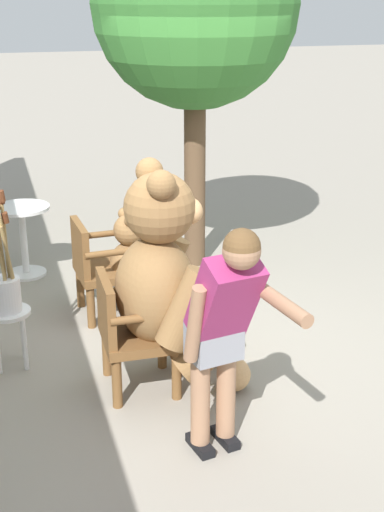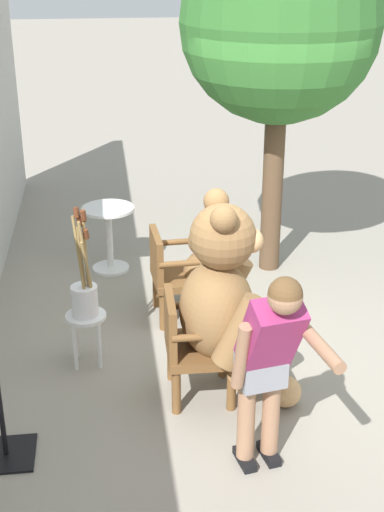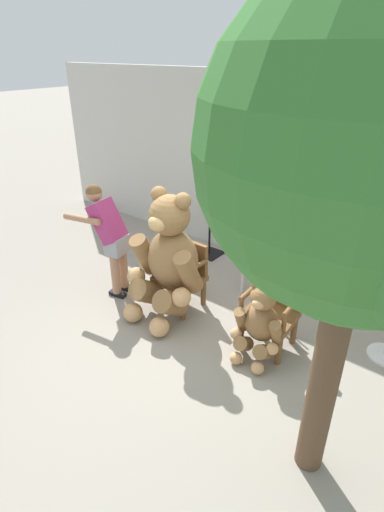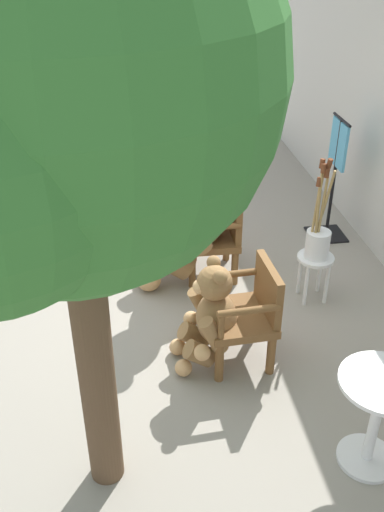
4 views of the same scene
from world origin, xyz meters
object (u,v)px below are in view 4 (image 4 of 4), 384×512
object	(u,v)px
wooden_chair_left	(217,233)
teddy_bear_small	(210,315)
person_visitor	(169,156)
wooden_chair_right	(246,311)
white_stool	(315,266)
clothing_display_stand	(334,177)
brush_bucket	(318,237)
teddy_bear_large	(189,203)
patio_tree	(49,90)
round_side_table	(377,412)

from	to	relation	value
wooden_chair_left	teddy_bear_small	distance (m)	1.34
wooden_chair_left	person_visitor	size ratio (longest dim) A/B	0.56
wooden_chair_left	wooden_chair_right	xyz separation A→B (m)	(1.30, -0.00, 0.00)
wooden_chair_right	white_stool	world-z (taller)	wooden_chair_right
wooden_chair_left	clothing_display_stand	bearing A→B (deg)	112.48
brush_bucket	person_visitor	bearing A→B (deg)	-142.25
wooden_chair_right	brush_bucket	size ratio (longest dim) A/B	0.91
person_visitor	wooden_chair_left	bearing A→B (deg)	20.82
wooden_chair_left	teddy_bear_large	distance (m)	0.43
wooden_chair_left	teddy_bear_small	world-z (taller)	teddy_bear_small
teddy_bear_large	brush_bucket	world-z (taller)	teddy_bear_large
white_stool	wooden_chair_left	bearing A→B (deg)	-125.03
wooden_chair_left	patio_tree	world-z (taller)	patio_tree
teddy_bear_large	person_visitor	bearing A→B (deg)	-174.52
white_stool	teddy_bear_small	bearing A→B (deg)	-56.72
wooden_chair_right	patio_tree	bearing A→B (deg)	-48.07
wooden_chair_right	clothing_display_stand	world-z (taller)	clothing_display_stand
round_side_table	person_visitor	bearing A→B (deg)	-164.42
brush_bucket	round_side_table	bearing A→B (deg)	-7.01
patio_tree	teddy_bear_small	bearing A→B (deg)	139.75
teddy_bear_small	teddy_bear_large	bearing A→B (deg)	179.03
wooden_chair_left	teddy_bear_large	size ratio (longest dim) A/B	0.52
white_stool	brush_bucket	world-z (taller)	brush_bucket
teddy_bear_large	clothing_display_stand	bearing A→B (deg)	109.00
wooden_chair_right	round_side_table	bearing A→B (deg)	27.05
clothing_display_stand	teddy_bear_large	bearing A→B (deg)	-71.00
wooden_chair_left	brush_bucket	world-z (taller)	brush_bucket
wooden_chair_left	clothing_display_stand	size ratio (longest dim) A/B	0.63
round_side_table	clothing_display_stand	bearing A→B (deg)	165.15
wooden_chair_left	round_side_table	world-z (taller)	wooden_chair_left
person_visitor	clothing_display_stand	xyz separation A→B (m)	(0.37, 1.75, -0.19)
teddy_bear_large	clothing_display_stand	world-z (taller)	teddy_bear_large
wooden_chair_right	white_stool	bearing A→B (deg)	131.43
wooden_chair_right	white_stool	xyz separation A→B (m)	(-0.72, 0.82, -0.11)
wooden_chair_right	white_stool	size ratio (longest dim) A/B	1.87
brush_bucket	wooden_chair_right	bearing A→B (deg)	-48.32
teddy_bear_large	white_stool	size ratio (longest dim) A/B	3.57
clothing_display_stand	wooden_chair_right	bearing A→B (deg)	-36.53
teddy_bear_small	person_visitor	size ratio (longest dim) A/B	0.61
brush_bucket	round_side_table	size ratio (longest dim) A/B	1.32
wooden_chair_right	teddy_bear_large	distance (m)	1.37
white_stool	round_side_table	world-z (taller)	round_side_table
wooden_chair_left	person_visitor	distance (m)	1.11
patio_tree	wooden_chair_right	bearing A→B (deg)	131.93
teddy_bear_large	person_visitor	size ratio (longest dim) A/B	1.07
round_side_table	brush_bucket	bearing A→B (deg)	172.99
teddy_bear_large	white_stool	distance (m)	1.31
teddy_bear_small	brush_bucket	size ratio (longest dim) A/B	0.98
wooden_chair_left	round_side_table	size ratio (longest dim) A/B	1.19
wooden_chair_left	person_visitor	bearing A→B (deg)	-159.18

